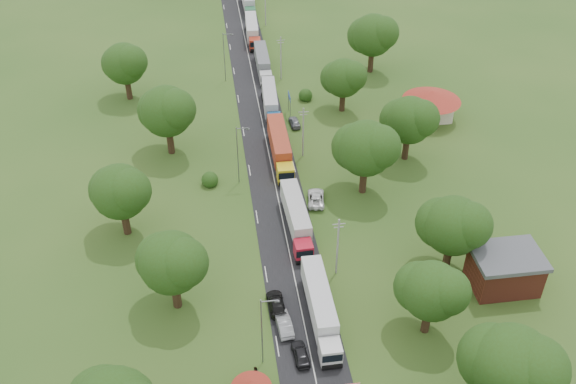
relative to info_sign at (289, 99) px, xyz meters
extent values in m
plane|color=#2A4D19|center=(-5.20, -35.00, -3.00)|extent=(260.00, 260.00, 0.00)
cube|color=black|center=(-5.20, -15.00, -3.00)|extent=(8.00, 200.00, 0.04)
cylinder|color=slate|center=(0.00, -1.20, -1.00)|extent=(0.12, 0.12, 4.00)
cylinder|color=slate|center=(0.00, 1.20, -1.00)|extent=(0.12, 0.12, 4.00)
cube|color=navy|center=(0.00, 0.00, 0.60)|extent=(0.06, 3.00, 1.00)
cube|color=silver|center=(0.00, 0.00, 0.60)|extent=(0.07, 3.10, 0.06)
cylinder|color=gray|center=(0.30, -42.00, 1.50)|extent=(0.24, 0.24, 9.00)
cube|color=gray|center=(0.30, -42.00, 5.30)|extent=(1.60, 0.10, 0.10)
cube|color=gray|center=(0.30, -42.00, 4.80)|extent=(1.20, 0.10, 0.10)
cylinder|color=gray|center=(0.30, -14.00, 1.50)|extent=(0.24, 0.24, 9.00)
cube|color=gray|center=(0.30, -14.00, 5.30)|extent=(1.60, 0.10, 0.10)
cube|color=gray|center=(0.30, -14.00, 4.80)|extent=(1.20, 0.10, 0.10)
cylinder|color=gray|center=(0.30, 14.00, 1.50)|extent=(0.24, 0.24, 9.00)
cube|color=gray|center=(0.30, 14.00, 5.30)|extent=(1.60, 0.10, 0.10)
cube|color=gray|center=(0.30, 14.00, 4.80)|extent=(1.20, 0.10, 0.10)
cylinder|color=gray|center=(0.30, 42.00, 1.50)|extent=(0.24, 0.24, 9.00)
cylinder|color=slate|center=(-10.70, -55.00, 2.00)|extent=(0.16, 0.16, 10.00)
cube|color=slate|center=(-9.80, -55.00, 6.70)|extent=(1.80, 0.10, 0.10)
cube|color=slate|center=(-9.00, -55.00, 6.55)|extent=(0.50, 0.22, 0.15)
cylinder|color=slate|center=(-10.70, -20.00, 2.00)|extent=(0.16, 0.16, 10.00)
cube|color=slate|center=(-9.80, -20.00, 6.70)|extent=(1.80, 0.10, 0.10)
cube|color=slate|center=(-9.00, -20.00, 6.55)|extent=(0.50, 0.22, 0.15)
cylinder|color=slate|center=(-10.70, 15.00, 2.00)|extent=(0.16, 0.16, 10.00)
cube|color=slate|center=(-9.80, 15.00, 6.70)|extent=(1.80, 0.10, 0.10)
cube|color=slate|center=(-9.00, 15.00, 6.55)|extent=(0.50, 0.22, 0.15)
sphere|color=#223D10|center=(12.80, -65.00, 4.85)|extent=(8.40, 8.40, 8.40)
sphere|color=#223D10|center=(14.30, -66.20, 5.75)|extent=(6.60, 6.60, 6.60)
sphere|color=#223D10|center=(11.60, -63.50, 4.25)|extent=(7.20, 7.20, 7.20)
cylinder|color=#382616|center=(8.80, -53.00, -1.08)|extent=(1.04, 1.04, 3.85)
sphere|color=#223D10|center=(8.80, -53.00, 3.60)|extent=(7.00, 7.00, 7.00)
sphere|color=#223D10|center=(10.05, -54.00, 4.35)|extent=(5.50, 5.50, 5.50)
sphere|color=#223D10|center=(7.80, -51.75, 3.10)|extent=(6.00, 6.00, 6.00)
cylinder|color=#382616|center=(14.80, -43.00, -0.90)|extent=(1.08, 1.08, 4.20)
sphere|color=#223D10|center=(14.80, -43.00, 4.22)|extent=(7.70, 7.70, 7.70)
sphere|color=#223D10|center=(16.18, -44.10, 5.05)|extent=(6.05, 6.05, 6.05)
sphere|color=#223D10|center=(13.70, -41.63, 3.67)|extent=(6.60, 6.60, 6.60)
cylinder|color=#382616|center=(7.80, -25.00, -0.73)|extent=(1.12, 1.12, 4.55)
sphere|color=#223D10|center=(7.80, -25.00, 4.85)|extent=(8.40, 8.40, 8.40)
sphere|color=#223D10|center=(9.30, -26.20, 5.75)|extent=(6.60, 6.60, 6.60)
sphere|color=#223D10|center=(6.60, -23.50, 4.25)|extent=(7.20, 7.20, 7.20)
cylinder|color=#382616|center=(16.80, -17.00, -0.90)|extent=(1.08, 1.08, 4.20)
sphere|color=#223D10|center=(16.80, -17.00, 4.22)|extent=(7.70, 7.70, 7.70)
sphere|color=#223D10|center=(18.18, -18.10, 5.05)|extent=(6.05, 6.05, 6.05)
sphere|color=#223D10|center=(15.70, -15.63, 3.67)|extent=(6.60, 6.60, 6.60)
cylinder|color=#382616|center=(9.80, 0.00, -1.08)|extent=(1.04, 1.04, 3.85)
sphere|color=#223D10|center=(9.80, 0.00, 3.60)|extent=(7.00, 7.00, 7.00)
sphere|color=#223D10|center=(11.05, -1.00, 4.35)|extent=(5.50, 5.50, 5.50)
sphere|color=#223D10|center=(8.80, 1.25, 3.10)|extent=(6.00, 6.00, 6.00)
cylinder|color=#382616|center=(18.80, 15.00, -0.73)|extent=(1.12, 1.12, 4.55)
sphere|color=#223D10|center=(18.80, 15.00, 4.85)|extent=(8.40, 8.40, 8.40)
sphere|color=#223D10|center=(20.30, 13.80, 5.75)|extent=(6.60, 6.60, 6.60)
sphere|color=#223D10|center=(17.60, 16.50, 4.25)|extent=(7.20, 7.20, 7.20)
cylinder|color=#382616|center=(-20.20, -45.00, -0.90)|extent=(1.08, 1.08, 4.20)
sphere|color=#223D10|center=(-20.20, -45.00, 4.22)|extent=(7.70, 7.70, 7.70)
sphere|color=#223D10|center=(-18.82, -46.10, 5.05)|extent=(6.05, 6.05, 6.05)
sphere|color=#223D10|center=(-21.30, -43.63, 3.67)|extent=(6.60, 6.60, 6.60)
cylinder|color=#382616|center=(-27.20, -30.00, -0.90)|extent=(1.08, 1.08, 4.20)
sphere|color=#223D10|center=(-27.20, -30.00, 4.22)|extent=(7.70, 7.70, 7.70)
sphere|color=#223D10|center=(-25.82, -31.10, 5.05)|extent=(6.05, 6.05, 6.05)
sphere|color=#223D10|center=(-28.30, -28.63, 3.67)|extent=(6.60, 6.60, 6.60)
cylinder|color=#382616|center=(-21.20, -10.00, -0.73)|extent=(1.12, 1.12, 4.55)
sphere|color=#223D10|center=(-21.20, -10.00, 4.85)|extent=(8.40, 8.40, 8.40)
sphere|color=#223D10|center=(-19.70, -11.20, 5.75)|extent=(6.60, 6.60, 6.60)
sphere|color=#223D10|center=(-22.40, -8.50, 4.25)|extent=(7.20, 7.20, 7.20)
cylinder|color=#382616|center=(-29.20, 10.00, -0.90)|extent=(1.08, 1.08, 4.20)
sphere|color=#223D10|center=(-29.20, 10.00, 4.22)|extent=(7.70, 7.70, 7.70)
sphere|color=#223D10|center=(-27.82, 8.90, 5.05)|extent=(6.05, 6.05, 6.05)
sphere|color=#223D10|center=(-30.30, 11.37, 3.67)|extent=(6.60, 6.60, 6.60)
cube|color=maroon|center=(20.80, -47.00, -0.70)|extent=(8.00, 6.00, 4.60)
cube|color=#47494F|center=(20.80, -47.00, 1.90)|extent=(8.60, 6.60, 0.60)
cube|color=beige|center=(24.80, -5.00, -1.00)|extent=(7.00, 5.00, 4.00)
cone|color=maroon|center=(24.80, -5.00, 1.90)|extent=(10.08, 10.08, 1.80)
cube|color=silver|center=(-3.19, -55.90, -1.44)|extent=(2.42, 2.42, 2.52)
cube|color=black|center=(-3.19, -57.12, -1.09)|extent=(2.31, 0.03, 1.11)
cube|color=slate|center=(-3.19, -57.06, -2.45)|extent=(2.21, 0.26, 0.35)
cube|color=slate|center=(-3.19, -48.86, -2.25)|extent=(2.36, 11.58, 0.30)
cube|color=silver|center=(-3.19, -48.56, -0.44)|extent=(2.56, 11.88, 3.02)
cylinder|color=black|center=(-3.19, -56.81, -2.50)|extent=(2.36, 1.01, 1.01)
cylinder|color=black|center=(-3.19, -54.99, -2.50)|extent=(2.36, 1.01, 1.01)
cylinder|color=black|center=(-3.19, -45.34, -2.50)|extent=(2.36, 1.01, 1.01)
cylinder|color=black|center=(-3.19, -43.83, -2.50)|extent=(2.36, 1.01, 1.01)
cube|color=#AC1327|center=(-3.52, -38.70, -1.48)|extent=(2.45, 2.45, 2.46)
cube|color=black|center=(-3.52, -39.89, -1.13)|extent=(2.26, 0.10, 1.08)
cube|color=slate|center=(-3.52, -39.83, -2.46)|extent=(2.17, 0.33, 0.34)
cube|color=slate|center=(-3.52, -31.81, -2.26)|extent=(2.68, 11.39, 0.30)
cube|color=#B5B5B5|center=(-3.52, -31.51, -0.49)|extent=(2.88, 11.69, 2.95)
cylinder|color=black|center=(-3.52, -39.58, -2.51)|extent=(2.31, 0.98, 0.98)
cylinder|color=black|center=(-3.52, -37.81, -2.51)|extent=(2.31, 0.98, 0.98)
cylinder|color=black|center=(-3.52, -28.37, -2.51)|extent=(2.31, 0.98, 0.98)
cylinder|color=black|center=(-3.52, -26.89, -2.51)|extent=(2.31, 0.98, 0.98)
cube|color=gold|center=(-3.53, -20.91, -1.35)|extent=(2.57, 2.57, 2.66)
cube|color=black|center=(-3.53, -22.20, -0.98)|extent=(2.44, 0.04, 1.17)
cube|color=slate|center=(-3.53, -22.13, -2.42)|extent=(2.34, 0.27, 0.37)
cube|color=slate|center=(-3.53, -13.47, -2.20)|extent=(2.53, 12.24, 0.32)
cube|color=#99311B|center=(-3.53, -13.15, -0.29)|extent=(2.74, 12.56, 3.19)
cylinder|color=black|center=(-3.53, -21.87, -2.47)|extent=(2.50, 1.06, 1.06)
cylinder|color=black|center=(-3.53, -19.95, -2.47)|extent=(2.50, 1.06, 1.06)
cylinder|color=black|center=(-3.53, -9.75, -2.47)|extent=(2.50, 1.06, 1.06)
cylinder|color=black|center=(-3.53, -8.15, -2.47)|extent=(2.50, 1.06, 1.06)
cube|color=#155082|center=(-3.28, -4.43, -1.53)|extent=(2.39, 2.39, 2.37)
cube|color=black|center=(-3.28, -5.58, -1.20)|extent=(2.18, 0.13, 1.04)
cube|color=slate|center=(-3.28, -5.52, -2.48)|extent=(2.10, 0.36, 0.33)
cube|color=slate|center=(-3.28, 2.21, -2.29)|extent=(2.75, 11.01, 0.28)
cube|color=#ACACB1|center=(-3.28, 2.50, -0.58)|extent=(2.95, 11.31, 2.85)
cylinder|color=black|center=(-3.28, -5.28, -2.53)|extent=(2.23, 0.95, 0.95)
cylinder|color=black|center=(-3.28, -3.57, -2.53)|extent=(2.23, 0.95, 0.95)
cylinder|color=black|center=(-3.28, 5.54, -2.53)|extent=(2.23, 0.95, 0.95)
cylinder|color=black|center=(-3.28, 6.96, -2.53)|extent=(2.23, 0.95, 0.95)
cube|color=beige|center=(-2.96, 11.97, -1.52)|extent=(2.34, 2.34, 2.40)
cube|color=black|center=(-2.96, 10.81, -1.18)|extent=(2.20, 0.06, 1.05)
cube|color=slate|center=(-2.96, 10.87, -2.48)|extent=(2.11, 0.29, 0.34)
cube|color=slate|center=(-2.96, 18.68, -2.28)|extent=(2.39, 11.05, 0.29)
cube|color=slate|center=(-2.96, 18.97, -0.56)|extent=(2.58, 11.34, 2.87)
cylinder|color=black|center=(-2.96, 11.11, -2.52)|extent=(2.25, 0.96, 0.96)
cylinder|color=black|center=(-2.96, 12.83, -2.52)|extent=(2.25, 0.96, 0.96)
cylinder|color=black|center=(-2.96, 22.03, -2.52)|extent=(2.25, 0.96, 0.96)
cylinder|color=black|center=(-2.96, 23.47, -2.52)|extent=(2.25, 0.96, 0.96)
cube|color=#A12A18|center=(-3.54, 28.33, -1.47)|extent=(2.47, 2.47, 2.46)
cube|color=black|center=(-3.54, 27.14, -1.13)|extent=(2.27, 0.12, 1.08)
cube|color=slate|center=(-3.54, 27.20, -2.46)|extent=(2.18, 0.35, 0.35)
cube|color=slate|center=(-3.54, 35.23, -2.26)|extent=(2.77, 11.43, 0.30)
cube|color=#BCBCBC|center=(-3.54, 35.53, -0.49)|extent=(2.98, 11.73, 2.96)
cylinder|color=black|center=(-3.54, 27.44, -2.51)|extent=(2.32, 0.99, 0.99)
cylinder|color=black|center=(-3.54, 29.22, -2.51)|extent=(2.32, 0.99, 0.99)
cylinder|color=black|center=(-3.54, 38.68, -2.51)|extent=(2.32, 0.99, 0.99)
cylinder|color=black|center=(-3.54, 40.16, -2.51)|extent=(2.32, 0.99, 0.99)
cube|color=#25633C|center=(-2.90, 46.15, -1.45)|extent=(2.42, 2.42, 2.50)
cube|color=black|center=(-2.90, 44.94, -1.10)|extent=(2.30, 0.04, 1.10)
cube|color=slate|center=(-2.90, 45.00, -2.45)|extent=(2.20, 0.27, 0.35)
cube|color=slate|center=(-2.90, 53.16, -2.25)|extent=(2.41, 11.53, 0.30)
cylinder|color=black|center=(-2.90, 45.25, -2.50)|extent=(2.35, 1.00, 1.00)
cylinder|color=black|center=(-2.90, 47.05, -2.50)|extent=(2.35, 1.00, 1.00)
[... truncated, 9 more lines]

